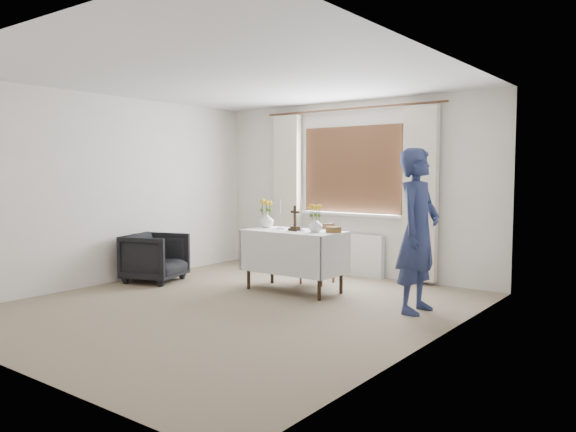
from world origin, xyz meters
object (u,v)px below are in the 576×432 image
object	(u,v)px
armchair	(155,257)
altar_table	(294,261)
wooden_chair	(317,253)
wooden_cross	(295,218)
flower_vase_right	(315,225)
flower_vase_left	(267,220)
person	(418,231)

from	to	relation	value
armchair	altar_table	bearing A→B (deg)	-89.39
altar_table	wooden_chair	size ratio (longest dim) A/B	1.54
altar_table	armchair	distance (m)	1.98
wooden_cross	wooden_chair	bearing A→B (deg)	109.52
armchair	flower_vase_right	world-z (taller)	flower_vase_right
armchair	wooden_chair	bearing A→B (deg)	-74.02
wooden_cross	flower_vase_right	size ratio (longest dim) A/B	1.74
armchair	flower_vase_right	size ratio (longest dim) A/B	4.06
wooden_chair	flower_vase_left	distance (m)	0.82
altar_table	wooden_cross	size ratio (longest dim) A/B	4.00
armchair	person	bearing A→B (deg)	-98.69
wooden_chair	flower_vase_left	world-z (taller)	flower_vase_left
flower_vase_left	person	bearing A→B (deg)	-3.80
flower_vase_left	armchair	bearing A→B (deg)	-152.07
flower_vase_right	flower_vase_left	bearing A→B (deg)	173.92
altar_table	wooden_chair	bearing A→B (deg)	95.18
wooden_chair	person	bearing A→B (deg)	-23.97
person	altar_table	bearing A→B (deg)	87.42
person	wooden_cross	size ratio (longest dim) A/B	5.60
person	flower_vase_left	size ratio (longest dim) A/B	8.66
person	wooden_cross	bearing A→B (deg)	88.04
armchair	flower_vase_right	xyz separation A→B (m)	(2.19, 0.63, 0.52)
person	flower_vase_right	size ratio (longest dim) A/B	9.74
wooden_cross	altar_table	bearing A→B (deg)	158.61
altar_table	armchair	xyz separation A→B (m)	(-1.88, -0.63, -0.05)
person	flower_vase_left	bearing A→B (deg)	85.44
armchair	wooden_cross	world-z (taller)	wooden_cross
wooden_chair	person	distance (m)	1.89
flower_vase_right	armchair	bearing A→B (deg)	-163.87
wooden_chair	wooden_cross	bearing A→B (deg)	-85.61
altar_table	flower_vase_left	distance (m)	0.71
altar_table	flower_vase_right	world-z (taller)	flower_vase_right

